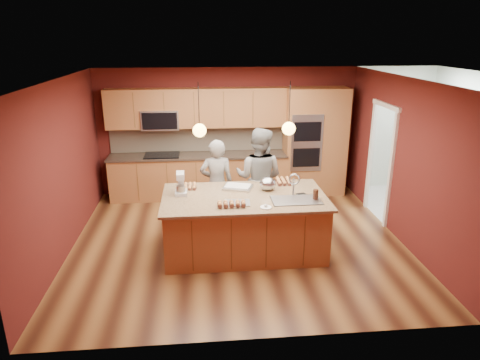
{
  "coord_description": "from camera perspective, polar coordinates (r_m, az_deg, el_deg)",
  "views": [
    {
      "loc": [
        -0.58,
        -6.55,
        3.34
      ],
      "look_at": [
        0.02,
        -0.1,
        1.13
      ],
      "focal_mm": 32.0,
      "sensor_mm": 36.0,
      "label": 1
    }
  ],
  "objects": [
    {
      "name": "floor",
      "position": [
        7.37,
        -0.25,
        -8.07
      ],
      "size": [
        5.5,
        5.5,
        0.0
      ],
      "primitive_type": "plane",
      "color": "#3E2013",
      "rests_on": "ground"
    },
    {
      "name": "cooling_rack",
      "position": [
        6.39,
        -0.38,
        -3.06
      ],
      "size": [
        0.4,
        0.3,
        0.02
      ],
      "primitive_type": "cube",
      "rotation": [
        0.0,
        0.0,
        -0.07
      ],
      "color": "#A3A6A9",
      "rests_on": "island"
    },
    {
      "name": "stand_mixer",
      "position": [
        6.78,
        -7.9,
        -0.66
      ],
      "size": [
        0.19,
        0.27,
        0.35
      ],
      "rotation": [
        0.0,
        0.0,
        0.03
      ],
      "color": "silver",
      "rests_on": "island"
    },
    {
      "name": "person_right",
      "position": [
        7.64,
        2.53,
        0.29
      ],
      "size": [
        1.08,
        0.99,
        1.81
      ],
      "primitive_type": "imported",
      "rotation": [
        0.0,
        0.0,
        2.72
      ],
      "color": "gray",
      "rests_on": "floor"
    },
    {
      "name": "pendant_left",
      "position": [
        6.35,
        -5.42,
        6.64
      ],
      "size": [
        0.2,
        0.2,
        0.8
      ],
      "color": "black",
      "rests_on": "ceiling"
    },
    {
      "name": "sheet_cake",
      "position": [
        7.02,
        -0.3,
        -0.92
      ],
      "size": [
        0.54,
        0.46,
        0.05
      ],
      "rotation": [
        0.0,
        0.0,
        -0.32
      ],
      "color": "silver",
      "rests_on": "island"
    },
    {
      "name": "pendant_right",
      "position": [
        6.49,
        6.52,
        6.86
      ],
      "size": [
        0.2,
        0.2,
        0.8
      ],
      "color": "black",
      "rests_on": "ceiling"
    },
    {
      "name": "person_left",
      "position": [
        7.61,
        -3.12,
        -0.56
      ],
      "size": [
        0.6,
        0.4,
        1.63
      ],
      "primitive_type": "imported",
      "rotation": [
        0.0,
        0.0,
        3.16
      ],
      "color": "black",
      "rests_on": "floor"
    },
    {
      "name": "dryer",
      "position": [
        9.78,
        24.11,
        0.64
      ],
      "size": [
        0.79,
        0.8,
        1.12
      ],
      "primitive_type": "cube",
      "rotation": [
        0.0,
        0.0,
        -0.14
      ],
      "color": "silver",
      "rests_on": "floor"
    },
    {
      "name": "cupcakes_rack",
      "position": [
        6.24,
        -1.11,
        -3.16
      ],
      "size": [
        0.43,
        0.17,
        0.08
      ],
      "primitive_type": null,
      "color": "#D8914F",
      "rests_on": "island"
    },
    {
      "name": "wall_left",
      "position": [
        7.18,
        -22.71,
        1.27
      ],
      "size": [
        0.0,
        5.0,
        5.0
      ],
      "primitive_type": "plane",
      "rotation": [
        1.57,
        0.0,
        1.57
      ],
      "color": "#511815",
      "rests_on": "ground"
    },
    {
      "name": "mixing_bowl",
      "position": [
        6.92,
        3.71,
        -0.5
      ],
      "size": [
        0.27,
        0.27,
        0.23
      ],
      "primitive_type": "ellipsoid",
      "color": "#ADB0B4",
      "rests_on": "island"
    },
    {
      "name": "cupcakes_left",
      "position": [
        7.07,
        -6.96,
        -0.84
      ],
      "size": [
        0.28,
        0.28,
        0.06
      ],
      "primitive_type": null,
      "color": "#D8914F",
      "rests_on": "island"
    },
    {
      "name": "oven_column",
      "position": [
        9.33,
        9.91,
        5.01
      ],
      "size": [
        1.3,
        0.62,
        2.3
      ],
      "color": "olive",
      "rests_on": "floor"
    },
    {
      "name": "wall_back",
      "position": [
        9.28,
        -1.65,
        6.47
      ],
      "size": [
        5.5,
        0.0,
        5.5
      ],
      "primitive_type": "plane",
      "rotation": [
        1.57,
        0.0,
        0.0
      ],
      "color": "#511815",
      "rests_on": "ground"
    },
    {
      "name": "ceiling",
      "position": [
        6.6,
        -0.29,
        13.31
      ],
      "size": [
        5.5,
        5.5,
        0.0
      ],
      "primitive_type": "plane",
      "rotation": [
        3.14,
        0.0,
        0.0
      ],
      "color": "white",
      "rests_on": "ground"
    },
    {
      "name": "cabinet_run",
      "position": [
        9.1,
        -5.81,
        3.77
      ],
      "size": [
        3.74,
        0.64,
        2.3
      ],
      "color": "olive",
      "rests_on": "floor"
    },
    {
      "name": "tumbler",
      "position": [
        6.61,
        10.05,
        -1.94
      ],
      "size": [
        0.08,
        0.08,
        0.16
      ],
      "primitive_type": "cylinder",
      "color": "#391C12",
      "rests_on": "island"
    },
    {
      "name": "phone",
      "position": [
        6.82,
        8.12,
        -1.85
      ],
      "size": [
        0.16,
        0.11,
        0.01
      ],
      "primitive_type": "cube",
      "rotation": [
        0.0,
        0.0,
        0.27
      ],
      "color": "black",
      "rests_on": "island"
    },
    {
      "name": "wall_front",
      "position": [
        4.55,
        2.56,
        -7.09
      ],
      "size": [
        5.5,
        0.0,
        5.5
      ],
      "primitive_type": "plane",
      "rotation": [
        -1.57,
        0.0,
        0.0
      ],
      "color": "#511815",
      "rests_on": "ground"
    },
    {
      "name": "doorway_trim",
      "position": [
        8.38,
        18.17,
        2.04
      ],
      "size": [
        0.08,
        1.11,
        2.2
      ],
      "primitive_type": null,
      "color": "white",
      "rests_on": "wall_right"
    },
    {
      "name": "laundry_room",
      "position": [
        9.29,
        27.09,
        8.22
      ],
      "size": [
        2.6,
        2.7,
        2.7
      ],
      "color": "beige",
      "rests_on": "ground"
    },
    {
      "name": "plate",
      "position": [
        6.25,
        3.47,
        -3.65
      ],
      "size": [
        0.17,
        0.17,
        0.01
      ],
      "primitive_type": "cylinder",
      "color": "white",
      "rests_on": "island"
    },
    {
      "name": "washer",
      "position": [
        9.26,
        26.12,
        -1.22
      ],
      "size": [
        0.7,
        0.71,
        0.93
      ],
      "primitive_type": "cube",
      "rotation": [
        0.0,
        0.0,
        0.23
      ],
      "color": "silver",
      "rests_on": "floor"
    },
    {
      "name": "wall_right",
      "position": [
        7.61,
        20.84,
        2.45
      ],
      "size": [
        0.0,
        5.0,
        5.0
      ],
      "primitive_type": "plane",
      "rotation": [
        1.57,
        0.0,
        -1.57
      ],
      "color": "#511815",
      "rests_on": "ground"
    },
    {
      "name": "cupcakes_right",
      "position": [
        7.28,
        5.81,
        -0.15
      ],
      "size": [
        0.25,
        0.34,
        0.08
      ],
      "primitive_type": null,
      "color": "#D8914F",
      "rests_on": "island"
    },
    {
      "name": "island",
      "position": [
        6.86,
        0.7,
        -5.75
      ],
      "size": [
        2.56,
        1.43,
        1.32
      ],
      "color": "olive",
      "rests_on": "floor"
    }
  ]
}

